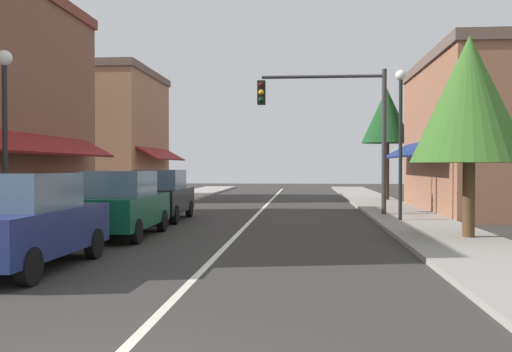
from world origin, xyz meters
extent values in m
plane|color=#33302D|center=(0.00, 18.00, 0.00)|extent=(80.00, 80.00, 0.00)
cube|color=#A39E99|center=(-5.50, 18.00, 0.06)|extent=(2.60, 56.00, 0.12)
cube|color=gray|center=(5.50, 18.00, 0.06)|extent=(2.60, 56.00, 0.12)
cube|color=silver|center=(0.00, 18.00, 0.00)|extent=(0.14, 52.00, 0.01)
cube|color=slate|center=(-6.86, 12.00, 1.40)|extent=(0.08, 10.64, 1.80)
cube|color=maroon|center=(-6.25, 12.00, 2.60)|extent=(1.27, 11.76, 0.73)
cube|color=slate|center=(-6.86, 15.08, 5.41)|extent=(0.08, 1.10, 1.30)
cube|color=#8E5B42|center=(9.27, 20.00, 2.99)|extent=(4.95, 10.00, 5.97)
cube|color=brown|center=(9.27, 20.00, 6.17)|extent=(5.15, 10.20, 0.40)
cube|color=slate|center=(6.86, 20.00, 1.40)|extent=(0.08, 7.60, 1.80)
cube|color=navy|center=(6.25, 20.00, 2.60)|extent=(1.27, 8.40, 0.73)
cube|color=slate|center=(6.86, 17.80, 4.30)|extent=(0.08, 1.10, 1.30)
cube|color=slate|center=(6.86, 22.20, 4.30)|extent=(0.08, 1.10, 1.30)
cube|color=#9E6B4C|center=(-9.78, 28.00, 3.47)|extent=(5.96, 8.00, 6.94)
cube|color=brown|center=(-9.78, 28.00, 7.14)|extent=(6.16, 8.20, 0.40)
cube|color=slate|center=(-6.86, 28.00, 1.40)|extent=(0.08, 6.08, 1.80)
cube|color=maroon|center=(-6.25, 28.00, 2.60)|extent=(1.27, 6.72, 0.73)
cube|color=slate|center=(-6.86, 26.24, 5.00)|extent=(0.08, 1.10, 1.30)
cube|color=slate|center=(-6.86, 29.76, 5.00)|extent=(0.08, 1.10, 1.30)
cube|color=navy|center=(-3.25, 5.90, 0.71)|extent=(1.78, 4.12, 0.80)
cube|color=slate|center=(-3.25, 5.80, 1.44)|extent=(1.55, 2.02, 0.66)
cylinder|color=black|center=(-4.02, 7.26, 0.31)|extent=(0.21, 0.62, 0.62)
cylinder|color=black|center=(-2.44, 7.24, 0.31)|extent=(0.21, 0.62, 0.62)
cylinder|color=black|center=(-2.48, 4.53, 0.31)|extent=(0.21, 0.62, 0.62)
cube|color=#0F4C33|center=(-3.04, 10.82, 0.71)|extent=(1.77, 4.12, 0.80)
cube|color=slate|center=(-3.04, 10.72, 1.44)|extent=(1.54, 2.02, 0.66)
cylinder|color=black|center=(-3.85, 12.16, 0.31)|extent=(0.21, 0.62, 0.62)
cylinder|color=black|center=(-2.26, 12.18, 0.31)|extent=(0.21, 0.62, 0.62)
cylinder|color=black|center=(-3.81, 9.45, 0.31)|extent=(0.21, 0.62, 0.62)
cylinder|color=black|center=(-2.23, 9.47, 0.31)|extent=(0.21, 0.62, 0.62)
cube|color=black|center=(-3.18, 15.55, 0.71)|extent=(1.82, 4.14, 0.80)
cube|color=slate|center=(-3.18, 15.45, 1.44)|extent=(1.57, 2.04, 0.66)
cylinder|color=black|center=(-4.01, 16.88, 0.31)|extent=(0.22, 0.62, 0.62)
cylinder|color=black|center=(-2.42, 16.92, 0.31)|extent=(0.22, 0.62, 0.62)
cylinder|color=black|center=(-3.94, 14.18, 0.31)|extent=(0.22, 0.62, 0.62)
cylinder|color=black|center=(-2.36, 14.21, 0.31)|extent=(0.22, 0.62, 0.62)
cylinder|color=#333333|center=(4.80, 17.53, 2.75)|extent=(0.18, 0.18, 5.50)
cylinder|color=#333333|center=(2.52, 17.53, 5.25)|extent=(4.56, 0.12, 0.12)
cube|color=black|center=(0.24, 17.35, 4.65)|extent=(0.30, 0.24, 0.90)
sphere|color=#420F0F|center=(0.24, 17.22, 4.93)|extent=(0.20, 0.20, 0.20)
sphere|color=yellow|center=(0.24, 17.22, 4.65)|extent=(0.20, 0.20, 0.20)
sphere|color=#0C3316|center=(0.24, 17.22, 4.37)|extent=(0.20, 0.20, 0.20)
cylinder|color=black|center=(-5.08, 8.63, 2.11)|extent=(0.12, 0.12, 4.22)
sphere|color=white|center=(-5.08, 8.63, 4.40)|extent=(0.36, 0.36, 0.36)
cylinder|color=black|center=(5.01, 15.14, 2.35)|extent=(0.12, 0.12, 4.71)
sphere|color=white|center=(5.01, 15.14, 4.89)|extent=(0.36, 0.36, 0.36)
cylinder|color=#4C331E|center=(5.96, 10.62, 1.21)|extent=(0.30, 0.30, 2.42)
cone|color=#386626|center=(5.96, 10.62, 3.58)|extent=(2.89, 2.89, 3.18)
cylinder|color=#4C331E|center=(6.19, 26.83, 1.76)|extent=(0.30, 0.30, 3.53)
cone|color=#19471E|center=(6.19, 26.83, 4.59)|extent=(2.65, 2.65, 2.92)
camera|label=1|loc=(1.85, -4.15, 1.90)|focal=40.33mm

